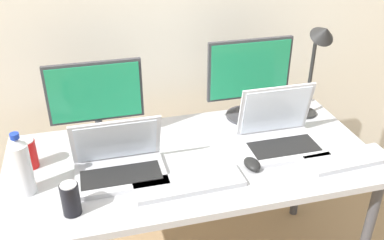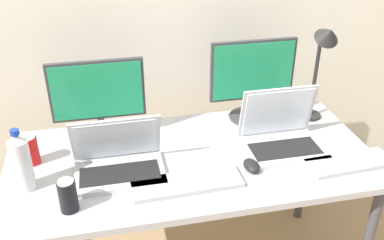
# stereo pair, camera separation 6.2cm
# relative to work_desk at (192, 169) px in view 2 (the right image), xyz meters

# --- Properties ---
(work_desk) EXTENTS (1.56, 0.74, 0.74)m
(work_desk) POSITION_rel_work_desk_xyz_m (0.00, 0.00, 0.00)
(work_desk) COLOR #424247
(work_desk) RESTS_ON ground
(monitor_left) EXTENTS (0.41, 0.19, 0.37)m
(monitor_left) POSITION_rel_work_desk_xyz_m (-0.37, 0.25, 0.27)
(monitor_left) COLOR #38383D
(monitor_left) RESTS_ON work_desk
(monitor_center) EXTENTS (0.41, 0.20, 0.40)m
(monitor_center) POSITION_rel_work_desk_xyz_m (0.35, 0.27, 0.28)
(monitor_center) COLOR #38383D
(monitor_center) RESTS_ON work_desk
(laptop_silver) EXTENTS (0.36, 0.24, 0.24)m
(laptop_silver) POSITION_rel_work_desk_xyz_m (-0.31, -0.04, 0.12)
(laptop_silver) COLOR silver
(laptop_silver) RESTS_ON work_desk
(laptop_secondary) EXTENTS (0.34, 0.25, 0.27)m
(laptop_secondary) POSITION_rel_work_desk_xyz_m (0.40, -0.00, 0.13)
(laptop_secondary) COLOR silver
(laptop_secondary) RESTS_ON work_desk
(keyboard_main) EXTENTS (0.37, 0.15, 0.02)m
(keyboard_main) POSITION_rel_work_desk_xyz_m (0.63, -0.20, 0.08)
(keyboard_main) COLOR #B2B2B7
(keyboard_main) RESTS_ON work_desk
(keyboard_aux) EXTENTS (0.43, 0.15, 0.02)m
(keyboard_aux) POSITION_rel_work_desk_xyz_m (-0.06, -0.19, 0.08)
(keyboard_aux) COLOR #B2B2B7
(keyboard_aux) RESTS_ON work_desk
(mouse_by_keyboard) EXTENTS (0.07, 0.10, 0.04)m
(mouse_by_keyboard) POSITION_rel_work_desk_xyz_m (0.22, -0.14, 0.08)
(mouse_by_keyboard) COLOR black
(mouse_by_keyboard) RESTS_ON work_desk
(water_bottle) EXTENTS (0.07, 0.07, 0.26)m
(water_bottle) POSITION_rel_work_desk_xyz_m (-0.66, -0.07, 0.19)
(water_bottle) COLOR silver
(water_bottle) RESTS_ON work_desk
(soda_can_near_keyboard) EXTENTS (0.07, 0.07, 0.13)m
(soda_can_near_keyboard) POSITION_rel_work_desk_xyz_m (-0.66, 0.10, 0.13)
(soda_can_near_keyboard) COLOR red
(soda_can_near_keyboard) RESTS_ON work_desk
(soda_can_by_laptop) EXTENTS (0.07, 0.07, 0.13)m
(soda_can_by_laptop) POSITION_rel_work_desk_xyz_m (-0.50, -0.24, 0.13)
(soda_can_by_laptop) COLOR black
(soda_can_by_laptop) RESTS_ON work_desk
(desk_lamp) EXTENTS (0.11, 0.18, 0.50)m
(desk_lamp) POSITION_rel_work_desk_xyz_m (0.65, 0.18, 0.41)
(desk_lamp) COLOR black
(desk_lamp) RESTS_ON work_desk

